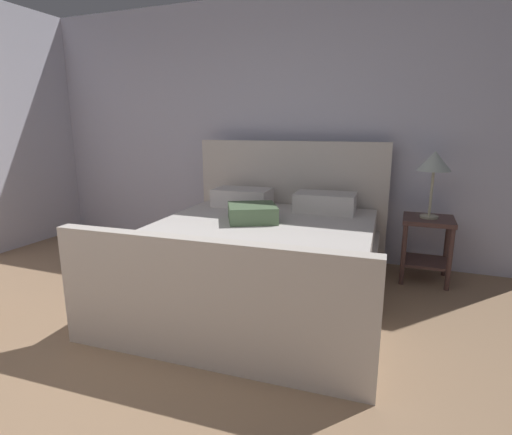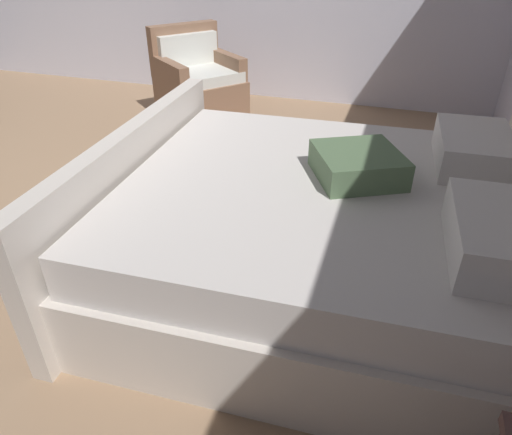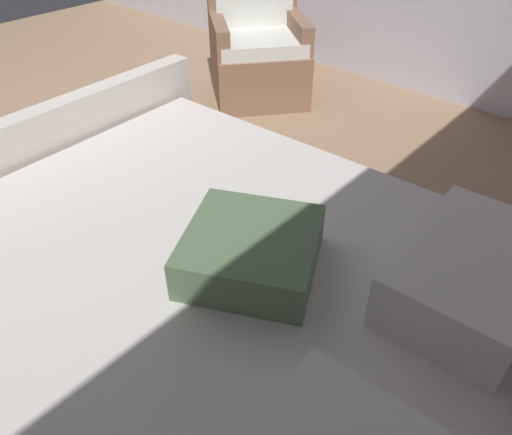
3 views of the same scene
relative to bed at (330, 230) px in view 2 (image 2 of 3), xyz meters
name	(u,v)px [view 2 (image 2 of 3)]	position (x,y,z in m)	size (l,w,h in m)	color
ground_plane	(64,192)	(-0.45, -2.08, -0.36)	(5.44, 6.56, 0.02)	#9D7B5C
bed	(330,230)	(0.00, 0.00, 0.00)	(2.08, 2.29, 1.27)	silver
armchair	(198,86)	(-2.21, -1.73, -0.01)	(1.02, 1.02, 0.90)	#8A644B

